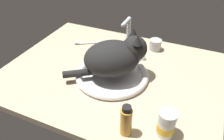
{
  "coord_description": "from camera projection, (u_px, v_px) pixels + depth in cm",
  "views": [
    {
      "loc": [
        35.05,
        -78.92,
        66.61
      ],
      "look_at": [
        1.94,
        -4.11,
        7.0
      ],
      "focal_mm": 35.67,
      "sensor_mm": 36.0,
      "label": 1
    }
  ],
  "objects": [
    {
      "name": "sink_basin",
      "position": [
        112.0,
        75.0,
        1.03
      ],
      "size": [
        33.68,
        33.68,
        2.78
      ],
      "color": "white",
      "rests_on": "countertop"
    },
    {
      "name": "toothbrush",
      "position": [
        88.0,
        43.0,
        1.28
      ],
      "size": [
        14.52,
        9.41,
        1.7
      ],
      "color": "silver",
      "rests_on": "countertop"
    },
    {
      "name": "metal_jar",
      "position": [
        155.0,
        45.0,
        1.22
      ],
      "size": [
        6.61,
        6.61,
        5.94
      ],
      "color": "#B2B5BA",
      "rests_on": "countertop"
    },
    {
      "name": "pill_bottle",
      "position": [
        166.0,
        124.0,
        0.75
      ],
      "size": [
        6.25,
        6.25,
        10.3
      ],
      "color": "white",
      "rests_on": "countertop"
    },
    {
      "name": "countertop",
      "position": [
        112.0,
        74.0,
        1.08
      ],
      "size": [
        101.26,
        78.69,
        3.0
      ],
      "primitive_type": "cube",
      "color": "#CCB793",
      "rests_on": "ground"
    },
    {
      "name": "cat",
      "position": [
        117.0,
        57.0,
        0.97
      ],
      "size": [
        34.69,
        29.78,
        19.61
      ],
      "color": "black",
      "rests_on": "sink_basin"
    },
    {
      "name": "amber_bottle",
      "position": [
        126.0,
        121.0,
        0.74
      ],
      "size": [
        4.11,
        4.11,
        12.67
      ],
      "color": "gold",
      "rests_on": "countertop"
    },
    {
      "name": "faucet",
      "position": [
        128.0,
        42.0,
        1.13
      ],
      "size": [
        19.97,
        10.75,
        21.9
      ],
      "color": "silver",
      "rests_on": "countertop"
    }
  ]
}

